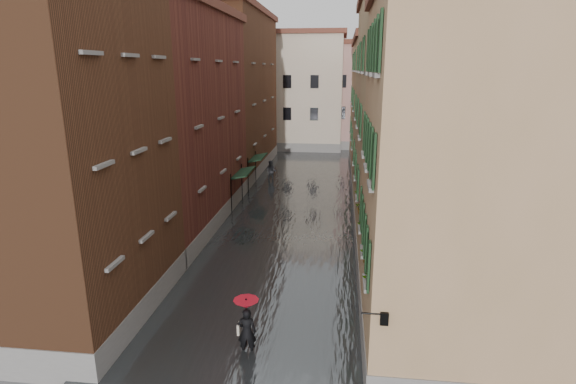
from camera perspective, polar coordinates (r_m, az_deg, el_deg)
The scene contains 16 objects.
ground at distance 19.44m, azimuth -3.24°, elevation -13.39°, with size 120.00×120.00×0.00m, color slate.
floodwater at distance 31.32m, azimuth 0.86°, elevation -1.80°, with size 10.00×60.00×0.20m, color #414648.
building_left_near at distance 18.10m, azimuth -27.24°, elevation 4.62°, with size 6.00×8.00×13.00m, color brown.
building_left_mid at distance 27.84m, azimuth -14.63°, elevation 8.50°, with size 6.00×14.00×12.50m, color brown.
building_left_far at distance 42.06m, azimuth -7.23°, elevation 12.06°, with size 6.00×16.00×14.00m, color brown.
building_right_near at distance 15.69m, azimuth 21.09°, elevation 1.08°, with size 6.00×8.00×11.50m, color #A37E54.
building_right_mid at distance 26.22m, azimuth 15.55°, elevation 8.59°, with size 6.00×14.00×13.00m, color tan.
building_right_far at distance 41.11m, azimuth 12.44°, elevation 10.00°, with size 6.00×16.00×11.50m, color #A37E54.
building_end_cream at distance 55.17m, azimuth 0.48°, elevation 12.41°, with size 12.00×9.00×13.00m, color beige.
building_end_pink at distance 56.94m, azimuth 9.94°, elevation 11.78°, with size 10.00×9.00×12.00m, color tan.
awning_near at distance 30.68m, azimuth -5.73°, elevation 2.35°, with size 1.09×3.28×2.80m.
awning_far at distance 35.81m, azimuth -3.90°, elevation 4.27°, with size 1.09×3.14×2.80m.
wall_lantern at distance 12.55m, azimuth 12.02°, elevation -15.32°, with size 0.71×0.22×0.35m.
window_planters at distance 18.25m, azimuth 9.74°, elevation -3.51°, with size 0.59×10.54×0.84m.
pedestrian_main at distance 15.57m, azimuth -5.28°, elevation -16.29°, with size 0.86×0.86×2.06m.
pedestrian_far at distance 38.22m, azimuth -2.14°, elevation 2.64°, with size 0.90×0.70×1.85m, color black.
Camera 1 is at (3.07, -16.76, 9.34)m, focal length 28.00 mm.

